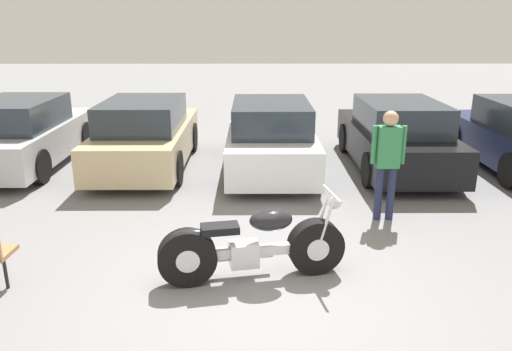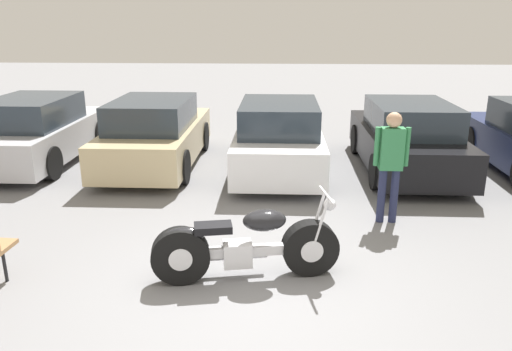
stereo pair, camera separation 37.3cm
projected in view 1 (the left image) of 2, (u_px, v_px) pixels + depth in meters
The scene contains 7 objects.
ground_plane at pixel (258, 291), 5.77m from camera, with size 60.00×60.00×0.00m, color slate.
motorcycle at pixel (251, 246), 5.94m from camera, with size 2.25×0.79×1.04m.
parked_car_silver at pixel (24, 134), 10.50m from camera, with size 1.78×4.15×1.44m.
parked_car_champagne at pixel (146, 136), 10.39m from camera, with size 1.78×4.15×1.44m.
parked_car_white at pixel (271, 138), 10.21m from camera, with size 1.78×4.15×1.44m.
parked_car_black at pixel (396, 137), 10.30m from camera, with size 1.78×4.15×1.44m.
person_standing at pixel (388, 156), 7.55m from camera, with size 0.52×0.23×1.71m.
Camera 1 is at (-0.06, -5.10, 3.02)m, focal length 35.00 mm.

